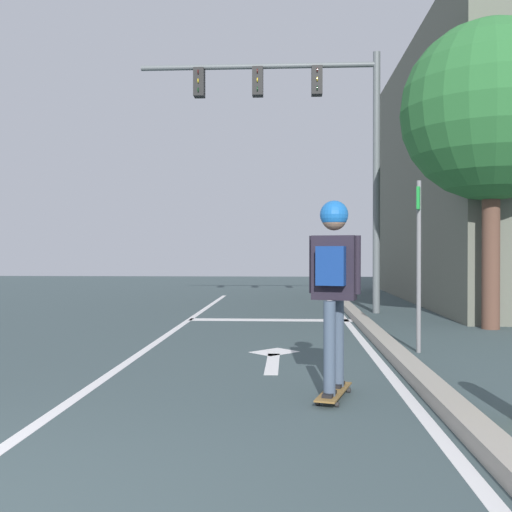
% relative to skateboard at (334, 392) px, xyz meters
% --- Properties ---
extents(lane_line_center, '(0.12, 20.00, 0.01)m').
position_rel_skateboard_xyz_m(lane_line_center, '(-2.44, 2.99, -0.06)').
color(lane_line_center, white).
rests_on(lane_line_center, ground).
extents(lane_line_curbside, '(0.12, 20.00, 0.01)m').
position_rel_skateboard_xyz_m(lane_line_curbside, '(0.70, 2.99, -0.06)').
color(lane_line_curbside, white).
rests_on(lane_line_curbside, ground).
extents(stop_bar, '(3.29, 0.40, 0.01)m').
position_rel_skateboard_xyz_m(stop_bar, '(-0.79, 6.43, -0.06)').
color(stop_bar, white).
rests_on(stop_bar, ground).
extents(lane_arrow_stem, '(0.16, 1.40, 0.01)m').
position_rel_skateboard_xyz_m(lane_arrow_stem, '(-0.63, 1.75, -0.06)').
color(lane_arrow_stem, white).
rests_on(lane_arrow_stem, ground).
extents(lane_arrow_head, '(0.71, 0.71, 0.01)m').
position_rel_skateboard_xyz_m(lane_arrow_head, '(-0.63, 2.60, -0.06)').
color(lane_arrow_head, white).
rests_on(lane_arrow_head, ground).
extents(curb_strip, '(0.24, 24.00, 0.14)m').
position_rel_skateboard_xyz_m(curb_strip, '(0.95, 2.99, 0.01)').
color(curb_strip, '#9F978B').
rests_on(curb_strip, ground).
extents(skateboard, '(0.41, 0.87, 0.08)m').
position_rel_skateboard_xyz_m(skateboard, '(0.00, 0.00, 0.00)').
color(skateboard, brown).
rests_on(skateboard, ground).
extents(skater, '(0.48, 0.64, 1.79)m').
position_rel_skateboard_xyz_m(skater, '(-0.00, -0.01, 1.17)').
color(skater, '#3F4E62').
rests_on(skater, skateboard).
extents(traffic_signal_mast, '(5.40, 0.34, 5.83)m').
position_rel_skateboard_xyz_m(traffic_signal_mast, '(-0.02, 7.93, 4.26)').
color(traffic_signal_mast, slate).
rests_on(traffic_signal_mast, ground).
extents(street_sign_post, '(0.15, 0.44, 2.35)m').
position_rel_skateboard_xyz_m(street_sign_post, '(1.35, 2.67, 1.47)').
color(street_sign_post, slate).
rests_on(street_sign_post, ground).
extents(roadside_tree, '(3.19, 3.19, 5.48)m').
position_rel_skateboard_xyz_m(roadside_tree, '(3.16, 5.26, 3.80)').
color(roadside_tree, brown).
rests_on(roadside_tree, ground).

